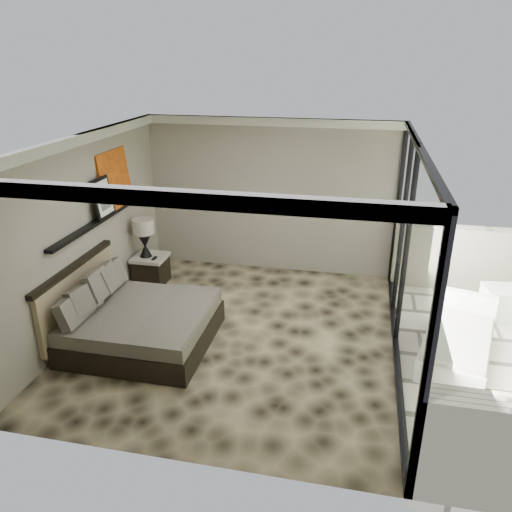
% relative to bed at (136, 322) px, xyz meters
% --- Properties ---
extents(floor, '(5.00, 5.00, 0.00)m').
position_rel_bed_xyz_m(floor, '(1.35, 0.49, -0.32)').
color(floor, black).
rests_on(floor, ground).
extents(ceiling, '(4.50, 5.00, 0.02)m').
position_rel_bed_xyz_m(ceiling, '(1.35, 0.49, 2.47)').
color(ceiling, silver).
rests_on(ceiling, back_wall).
extents(back_wall, '(4.50, 0.02, 2.80)m').
position_rel_bed_xyz_m(back_wall, '(1.35, 2.98, 1.08)').
color(back_wall, gray).
rests_on(back_wall, floor).
extents(left_wall, '(0.02, 5.00, 2.80)m').
position_rel_bed_xyz_m(left_wall, '(-0.89, 0.49, 1.08)').
color(left_wall, gray).
rests_on(left_wall, floor).
extents(glass_wall, '(0.08, 5.00, 2.80)m').
position_rel_bed_xyz_m(glass_wall, '(3.60, 0.49, 1.08)').
color(glass_wall, white).
rests_on(glass_wall, floor).
extents(terrace_slab, '(3.00, 5.00, 0.12)m').
position_rel_bed_xyz_m(terrace_slab, '(5.10, 0.49, -0.38)').
color(terrace_slab, '#BBB19F').
rests_on(terrace_slab, ground).
extents(picture_ledge, '(0.12, 2.20, 0.05)m').
position_rel_bed_xyz_m(picture_ledge, '(-0.83, 0.59, 1.18)').
color(picture_ledge, black).
rests_on(picture_ledge, left_wall).
extents(bed, '(1.93, 1.87, 1.06)m').
position_rel_bed_xyz_m(bed, '(0.00, 0.00, 0.00)').
color(bed, black).
rests_on(bed, floor).
extents(nightstand, '(0.71, 0.71, 0.56)m').
position_rel_bed_xyz_m(nightstand, '(-0.57, 1.88, -0.04)').
color(nightstand, black).
rests_on(nightstand, floor).
extents(table_lamp, '(0.37, 0.37, 0.68)m').
position_rel_bed_xyz_m(table_lamp, '(-0.63, 1.84, 0.64)').
color(table_lamp, black).
rests_on(table_lamp, nightstand).
extents(abstract_canvas, '(0.13, 0.90, 0.90)m').
position_rel_bed_xyz_m(abstract_canvas, '(-0.85, 1.43, 1.66)').
color(abstract_canvas, '#B52C0F').
rests_on(abstract_canvas, picture_ledge).
extents(framed_print, '(0.11, 0.50, 0.60)m').
position_rel_bed_xyz_m(framed_print, '(-0.79, 0.89, 1.51)').
color(framed_print, black).
rests_on(framed_print, picture_ledge).
extents(ottoman, '(0.55, 0.55, 0.49)m').
position_rel_bed_xyz_m(ottoman, '(5.19, 1.84, -0.07)').
color(ottoman, silver).
rests_on(ottoman, terrace_slab).
extents(lounger, '(1.21, 1.80, 0.64)m').
position_rel_bed_xyz_m(lounger, '(4.39, 0.58, -0.12)').
color(lounger, white).
rests_on(lounger, terrace_slab).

